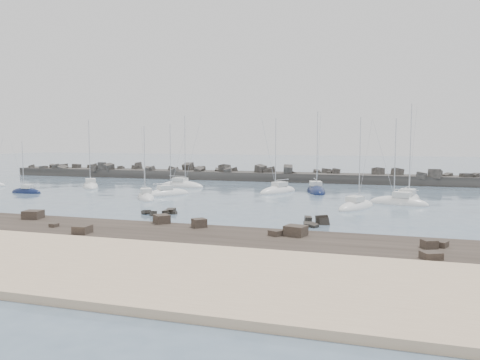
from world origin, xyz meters
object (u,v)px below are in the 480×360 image
at_px(sailboat_1, 91,187).
at_px(sailboat_10, 408,201).
at_px(sailboat_3, 167,194).
at_px(sailboat_6, 278,192).
at_px(sailboat_5, 146,198).
at_px(sailboat_8, 316,191).
at_px(sailboat_9, 399,203).
at_px(sailboat_2, 26,192).
at_px(sailboat_4, 182,186).
at_px(sailboat_7, 356,207).

relative_size(sailboat_1, sailboat_10, 0.90).
bearing_deg(sailboat_3, sailboat_6, 28.37).
distance_m(sailboat_5, sailboat_8, 28.20).
xyz_separation_m(sailboat_9, sailboat_10, (1.28, 3.16, -0.00)).
height_order(sailboat_3, sailboat_9, sailboat_9).
bearing_deg(sailboat_6, sailboat_5, -140.89).
bearing_deg(sailboat_9, sailboat_2, -175.98).
bearing_deg(sailboat_5, sailboat_8, 35.18).
relative_size(sailboat_4, sailboat_10, 0.95).
bearing_deg(sailboat_2, sailboat_5, -2.16).
bearing_deg(sailboat_5, sailboat_3, 79.24).
xyz_separation_m(sailboat_6, sailboat_9, (18.83, -8.94, -0.00)).
relative_size(sailboat_2, sailboat_10, 0.63).
bearing_deg(sailboat_9, sailboat_7, -134.38).
bearing_deg(sailboat_8, sailboat_5, -144.82).
bearing_deg(sailboat_4, sailboat_3, -76.09).
distance_m(sailboat_1, sailboat_3, 20.05).
bearing_deg(sailboat_10, sailboat_6, 163.98).
bearing_deg(sailboat_10, sailboat_3, -175.39).
bearing_deg(sailboat_5, sailboat_6, 39.11).
height_order(sailboat_4, sailboat_7, sailboat_4).
xyz_separation_m(sailboat_4, sailboat_7, (32.72, -18.30, -0.00)).
height_order(sailboat_1, sailboat_4, sailboat_4).
height_order(sailboat_2, sailboat_7, sailboat_7).
bearing_deg(sailboat_10, sailboat_4, 166.16).
height_order(sailboat_3, sailboat_4, sailboat_4).
distance_m(sailboat_3, sailboat_9, 34.93).
distance_m(sailboat_2, sailboat_9, 58.57).
xyz_separation_m(sailboat_8, sailboat_9, (12.86, -11.29, 0.00)).
relative_size(sailboat_6, sailboat_7, 1.06).
height_order(sailboat_7, sailboat_8, sailboat_8).
bearing_deg(sailboat_4, sailboat_10, -13.84).
bearing_deg(sailboat_6, sailboat_2, -161.77).
bearing_deg(sailboat_9, sailboat_1, 172.59).
distance_m(sailboat_2, sailboat_6, 41.69).
bearing_deg(sailboat_10, sailboat_7, -127.50).
xyz_separation_m(sailboat_4, sailboat_5, (2.13, -17.80, 0.00)).
xyz_separation_m(sailboat_6, sailboat_8, (5.96, 2.36, -0.00)).
xyz_separation_m(sailboat_2, sailboat_7, (53.10, -1.34, 0.00)).
relative_size(sailboat_4, sailboat_9, 1.12).
relative_size(sailboat_2, sailboat_7, 0.74).
height_order(sailboat_1, sailboat_8, sailboat_8).
bearing_deg(sailboat_5, sailboat_4, 96.83).
distance_m(sailboat_3, sailboat_4, 12.99).
distance_m(sailboat_4, sailboat_6, 19.62).
xyz_separation_m(sailboat_2, sailboat_9, (58.43, 4.10, 0.02)).
relative_size(sailboat_3, sailboat_7, 0.96).
distance_m(sailboat_7, sailboat_10, 10.85).
distance_m(sailboat_7, sailboat_9, 7.62).
bearing_deg(sailboat_9, sailboat_6, 154.61).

